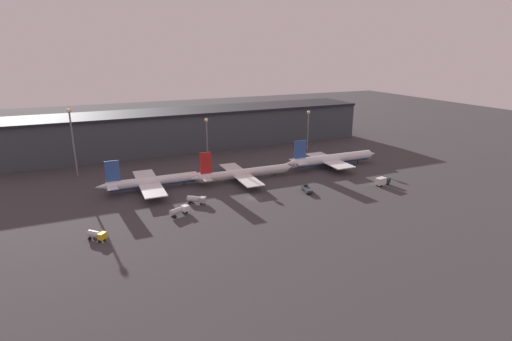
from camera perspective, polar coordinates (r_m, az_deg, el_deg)
name	(u,v)px	position (r m, az deg, el deg)	size (l,w,h in m)	color
ground	(252,198)	(147.24, -0.54, -3.97)	(600.00, 600.00, 0.00)	#383538
terminal_building	(189,129)	(223.56, -9.51, 5.89)	(198.92, 30.39, 20.92)	#3D424C
airplane_0	(152,182)	(160.02, -14.68, -1.56)	(41.74, 34.94, 13.24)	white
airplane_1	(243,173)	(166.26, -1.81, -0.38)	(46.37, 33.87, 13.60)	silver
airplane_2	(332,159)	(187.96, 10.76, 1.60)	(49.69, 28.69, 14.05)	white
service_vehicle_0	(97,235)	(124.54, -21.78, -8.54)	(5.47, 5.59, 2.67)	gold
service_vehicle_1	(179,210)	(134.59, -10.92, -5.63)	(7.11, 4.60, 2.70)	white
service_vehicle_2	(307,189)	(154.45, 7.28, -2.64)	(3.79, 7.70, 2.43)	#282D38
service_vehicle_3	(196,199)	(143.16, -8.52, -4.09)	(6.52, 5.75, 2.75)	#9EA3A8
service_vehicle_4	(382,181)	(167.87, 17.60, -1.43)	(7.24, 3.82, 3.41)	#282D38
lamp_post_0	(72,135)	(184.44, -24.77, 4.65)	(1.80, 1.80, 29.16)	slate
lamp_post_1	(207,133)	(193.32, -7.04, 5.27)	(1.80, 1.80, 21.24)	slate
lamp_post_2	(308,124)	(216.28, 7.46, 6.54)	(1.80, 1.80, 21.44)	slate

